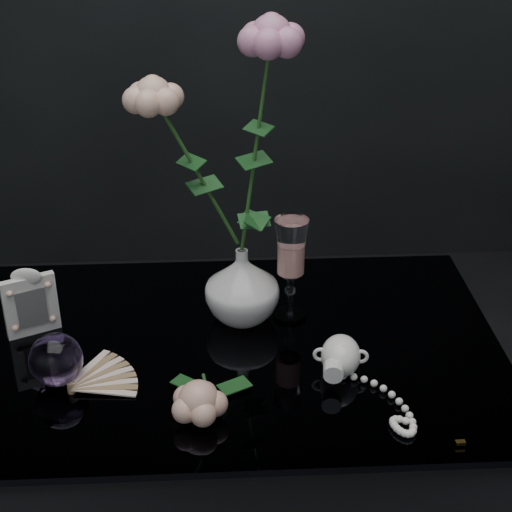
{
  "coord_description": "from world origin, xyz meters",
  "views": [
    {
      "loc": [
        0.07,
        -1.01,
        1.5
      ],
      "look_at": [
        0.12,
        0.06,
        0.92
      ],
      "focal_mm": 55.0,
      "sensor_mm": 36.0,
      "label": 1
    }
  ],
  "objects_px": {
    "picture_frame": "(30,301)",
    "pearl_jar": "(341,354)",
    "paperweight": "(56,360)",
    "vase": "(242,285)",
    "wine_glass": "(291,270)",
    "loose_rose": "(199,401)"
  },
  "relations": [
    {
      "from": "picture_frame",
      "to": "pearl_jar",
      "type": "distance_m",
      "value": 0.52
    },
    {
      "from": "paperweight",
      "to": "picture_frame",
      "type": "bearing_deg",
      "value": 114.59
    },
    {
      "from": "vase",
      "to": "wine_glass",
      "type": "xyz_separation_m",
      "value": [
        0.08,
        0.0,
        0.03
      ]
    },
    {
      "from": "vase",
      "to": "paperweight",
      "type": "bearing_deg",
      "value": -150.28
    },
    {
      "from": "loose_rose",
      "to": "paperweight",
      "type": "bearing_deg",
      "value": 158.08
    },
    {
      "from": "paperweight",
      "to": "pearl_jar",
      "type": "height_order",
      "value": "paperweight"
    },
    {
      "from": "picture_frame",
      "to": "paperweight",
      "type": "distance_m",
      "value": 0.15
    },
    {
      "from": "vase",
      "to": "wine_glass",
      "type": "height_order",
      "value": "wine_glass"
    },
    {
      "from": "loose_rose",
      "to": "pearl_jar",
      "type": "bearing_deg",
      "value": 26.69
    },
    {
      "from": "vase",
      "to": "wine_glass",
      "type": "bearing_deg",
      "value": 1.37
    },
    {
      "from": "paperweight",
      "to": "pearl_jar",
      "type": "xyz_separation_m",
      "value": [
        0.44,
        0.01,
        -0.01
      ]
    },
    {
      "from": "picture_frame",
      "to": "loose_rose",
      "type": "distance_m",
      "value": 0.37
    },
    {
      "from": "paperweight",
      "to": "pearl_jar",
      "type": "bearing_deg",
      "value": 0.67
    },
    {
      "from": "pearl_jar",
      "to": "wine_glass",
      "type": "bearing_deg",
      "value": 119.66
    },
    {
      "from": "wine_glass",
      "to": "loose_rose",
      "type": "relative_size",
      "value": 1.04
    },
    {
      "from": "picture_frame",
      "to": "loose_rose",
      "type": "relative_size",
      "value": 0.69
    },
    {
      "from": "wine_glass",
      "to": "picture_frame",
      "type": "bearing_deg",
      "value": -176.37
    },
    {
      "from": "wine_glass",
      "to": "paperweight",
      "type": "distance_m",
      "value": 0.41
    },
    {
      "from": "vase",
      "to": "picture_frame",
      "type": "distance_m",
      "value": 0.35
    },
    {
      "from": "wine_glass",
      "to": "picture_frame",
      "type": "xyz_separation_m",
      "value": [
        -0.43,
        -0.03,
        -0.03
      ]
    },
    {
      "from": "wine_glass",
      "to": "loose_rose",
      "type": "bearing_deg",
      "value": -120.48
    },
    {
      "from": "picture_frame",
      "to": "vase",
      "type": "bearing_deg",
      "value": -20.51
    }
  ]
}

